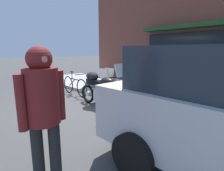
% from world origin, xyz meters
% --- Properties ---
extents(ground_plane, '(80.00, 80.00, 0.00)m').
position_xyz_m(ground_plane, '(0.00, 0.00, 0.00)').
color(ground_plane, '#3B3B3B').
extents(touring_motorcycle, '(2.13, 0.66, 1.39)m').
position_xyz_m(touring_motorcycle, '(0.63, 0.43, 0.60)').
color(touring_motorcycle, black).
rests_on(touring_motorcycle, ground_plane).
extents(parked_bicycle, '(1.72, 0.48, 0.94)m').
position_xyz_m(parked_bicycle, '(-1.22, 0.65, 0.38)').
color(parked_bicycle, black).
rests_on(parked_bicycle, ground_plane).
extents(pedestrian_walking, '(0.39, 0.56, 1.80)m').
position_xyz_m(pedestrian_walking, '(2.80, -2.28, 1.13)').
color(pedestrian_walking, black).
rests_on(pedestrian_walking, ground_plane).
extents(sandwich_board_sign, '(0.55, 0.40, 0.88)m').
position_xyz_m(sandwich_board_sign, '(-0.79, 1.95, 0.56)').
color(sandwich_board_sign, silver).
rests_on(sandwich_board_sign, sidewalk_curb).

